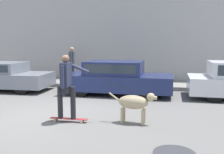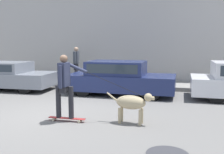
# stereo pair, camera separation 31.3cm
# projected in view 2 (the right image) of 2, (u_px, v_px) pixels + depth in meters

# --- Properties ---
(ground_plane) EXTENTS (36.00, 36.00, 0.00)m
(ground_plane) POSITION_uv_depth(u_px,v_px,m) (49.00, 115.00, 7.13)
(ground_plane) COLOR slate
(back_wall) EXTENTS (32.00, 0.30, 5.39)m
(back_wall) POSITION_uv_depth(u_px,v_px,m) (108.00, 28.00, 13.24)
(back_wall) COLOR #B2ADA8
(back_wall) RESTS_ON ground_plane
(sidewalk_curb) EXTENTS (30.00, 2.06, 0.16)m
(sidewalk_curb) POSITION_uv_depth(u_px,v_px,m) (102.00, 83.00, 12.41)
(sidewalk_curb) COLOR gray
(sidewalk_curb) RESTS_ON ground_plane
(parked_car_0) EXTENTS (4.01, 1.81, 1.17)m
(parked_car_0) POSITION_uv_depth(u_px,v_px,m) (7.00, 76.00, 11.12)
(parked_car_0) COLOR black
(parked_car_0) RESTS_ON ground_plane
(parked_car_1) EXTENTS (4.12, 1.86, 1.28)m
(parked_car_1) POSITION_uv_depth(u_px,v_px,m) (120.00, 78.00, 10.00)
(parked_car_1) COLOR black
(parked_car_1) RESTS_ON ground_plane
(dog) EXTENTS (1.20, 0.43, 0.78)m
(dog) POSITION_uv_depth(u_px,v_px,m) (132.00, 103.00, 6.34)
(dog) COLOR tan
(dog) RESTS_ON ground_plane
(skateboarder) EXTENTS (2.50, 0.53, 1.67)m
(skateboarder) POSITION_uv_depth(u_px,v_px,m) (65.00, 84.00, 6.48)
(skateboarder) COLOR beige
(skateboarder) RESTS_ON ground_plane
(pedestrian_with_bag) EXTENTS (0.28, 0.70, 1.62)m
(pedestrian_with_bag) POSITION_uv_depth(u_px,v_px,m) (76.00, 62.00, 12.62)
(pedestrian_with_bag) COLOR #28282D
(pedestrian_with_bag) RESTS_ON sidewalk_curb
(manhole_cover) EXTENTS (0.76, 0.76, 0.01)m
(manhole_cover) POSITION_uv_depth(u_px,v_px,m) (167.00, 154.00, 4.62)
(manhole_cover) COLOR #38383D
(manhole_cover) RESTS_ON ground_plane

